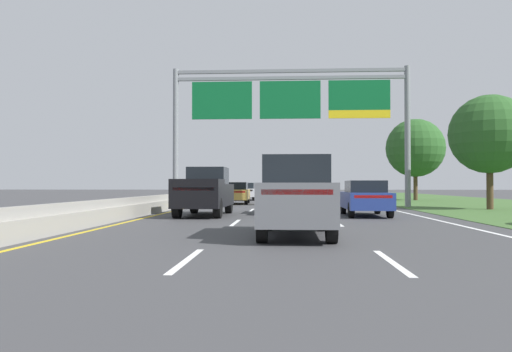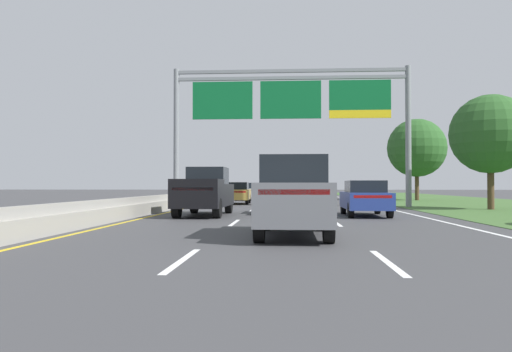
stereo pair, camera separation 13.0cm
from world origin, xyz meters
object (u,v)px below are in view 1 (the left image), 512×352
at_px(car_white_left_lane_sedan, 246,191).
at_px(car_navy_centre_lane_sedan, 288,196).
at_px(pickup_truck_black, 205,192).
at_px(roadside_tree_far, 415,148).
at_px(car_grey_centre_lane_suv, 296,195).
at_px(car_blue_right_lane_sedan, 365,197).
at_px(car_gold_left_lane_sedan, 236,193).
at_px(roadside_tree_mid, 489,134).
at_px(overhead_sign_gantry, 290,107).

height_order(car_white_left_lane_sedan, car_navy_centre_lane_sedan, same).
xyz_separation_m(pickup_truck_black, roadside_tree_far, (15.29, 22.76, 3.61)).
xyz_separation_m(car_grey_centre_lane_suv, car_blue_right_lane_sedan, (3.29, 8.98, -0.28)).
distance_m(car_gold_left_lane_sedan, roadside_tree_mid, 17.08).
distance_m(pickup_truck_black, roadside_tree_mid, 16.48).
distance_m(car_grey_centre_lane_suv, roadside_tree_far, 33.79).
height_order(car_navy_centre_lane_sedan, car_grey_centre_lane_suv, car_grey_centre_lane_suv).
bearing_deg(car_grey_centre_lane_suv, roadside_tree_mid, -36.25).
xyz_separation_m(overhead_sign_gantry, car_blue_right_lane_sedan, (3.23, -9.02, -5.51)).
height_order(overhead_sign_gantry, roadside_tree_far, overhead_sign_gantry).
distance_m(overhead_sign_gantry, car_navy_centre_lane_sedan, 9.10).
bearing_deg(pickup_truck_black, overhead_sign_gantry, -22.57).
bearing_deg(car_white_left_lane_sedan, car_gold_left_lane_sedan, -179.97).
bearing_deg(car_gold_left_lane_sedan, overhead_sign_gantry, -140.62).
bearing_deg(roadside_tree_mid, car_blue_right_lane_sedan, -142.96).
height_order(pickup_truck_black, car_grey_centre_lane_suv, pickup_truck_black).
xyz_separation_m(pickup_truck_black, car_grey_centre_lane_suv, (3.88, -8.84, 0.02)).
bearing_deg(car_white_left_lane_sedan, roadside_tree_far, -89.14).
bearing_deg(car_gold_left_lane_sedan, car_blue_right_lane_sedan, -153.68).
bearing_deg(car_blue_right_lane_sedan, roadside_tree_far, -19.13).
relative_size(overhead_sign_gantry, car_gold_left_lane_sedan, 3.39).
bearing_deg(car_navy_centre_lane_sedan, car_gold_left_lane_sedan, 18.81).
xyz_separation_m(pickup_truck_black, roadside_tree_mid, (15.01, 6.05, 3.13)).
relative_size(car_white_left_lane_sedan, car_blue_right_lane_sedan, 1.00).
relative_size(overhead_sign_gantry, car_grey_centre_lane_suv, 3.19).
height_order(car_white_left_lane_sedan, car_grey_centre_lane_suv, car_grey_centre_lane_suv).
relative_size(car_grey_centre_lane_suv, roadside_tree_mid, 0.74).
bearing_deg(car_gold_left_lane_sedan, car_grey_centre_lane_suv, -171.82).
relative_size(car_white_left_lane_sedan, roadside_tree_far, 0.60).
relative_size(car_navy_centre_lane_sedan, car_grey_centre_lane_suv, 0.94).
relative_size(car_navy_centre_lane_sedan, roadside_tree_mid, 0.69).
relative_size(car_blue_right_lane_sedan, roadside_tree_mid, 0.69).
xyz_separation_m(overhead_sign_gantry, roadside_tree_mid, (11.07, -3.10, -2.13)).
bearing_deg(car_blue_right_lane_sedan, car_grey_centre_lane_suv, 160.46).
xyz_separation_m(car_gold_left_lane_sedan, roadside_tree_far, (15.21, 9.13, 3.87)).
bearing_deg(car_navy_centre_lane_sedan, car_grey_centre_lane_suv, -178.11).
height_order(car_gold_left_lane_sedan, car_white_left_lane_sedan, same).
bearing_deg(car_navy_centre_lane_sedan, car_white_left_lane_sedan, 11.48).
distance_m(overhead_sign_gantry, roadside_tree_mid, 11.69).
distance_m(overhead_sign_gantry, pickup_truck_black, 11.27).
relative_size(pickup_truck_black, car_blue_right_lane_sedan, 1.23).
distance_m(overhead_sign_gantry, car_gold_left_lane_sedan, 8.08).
bearing_deg(roadside_tree_mid, car_grey_centre_lane_suv, -126.77).
bearing_deg(roadside_tree_far, roadside_tree_mid, -90.96).
xyz_separation_m(overhead_sign_gantry, car_white_left_lane_sedan, (-3.87, 13.37, -5.51)).
bearing_deg(overhead_sign_gantry, roadside_tree_far, 50.16).
xyz_separation_m(overhead_sign_gantry, car_gold_left_lane_sedan, (-3.86, 4.47, -5.51)).
distance_m(overhead_sign_gantry, car_blue_right_lane_sedan, 11.05).
bearing_deg(car_blue_right_lane_sedan, pickup_truck_black, 91.73).
bearing_deg(overhead_sign_gantry, pickup_truck_black, -113.27).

